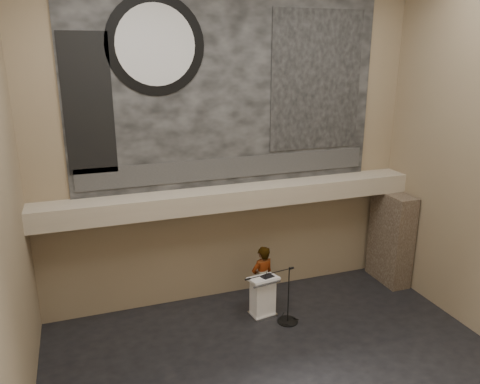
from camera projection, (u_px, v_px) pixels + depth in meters
name	position (u px, v px, depth m)	size (l,w,h in m)	color
floor	(291.00, 382.00, 9.71)	(10.00, 10.00, 0.00)	black
wall_back	(230.00, 145.00, 12.07)	(10.00, 0.02, 8.50)	#857054
wall_front	(469.00, 287.00, 4.85)	(10.00, 0.02, 8.50)	#857054
soffit	(235.00, 197.00, 12.09)	(10.00, 0.80, 0.50)	tan
sprinkler_left	(175.00, 215.00, 11.62)	(0.04, 0.04, 0.06)	#B2893D
sprinkler_right	(301.00, 200.00, 12.73)	(0.04, 0.04, 0.06)	#B2893D
banner	(230.00, 87.00, 11.62)	(8.00, 0.05, 5.00)	black
banner_text_strip	(231.00, 168.00, 12.19)	(7.76, 0.02, 0.55)	#2D2D2D
banner_clock_rim	(156.00, 45.00, 10.72)	(2.30, 2.30, 0.02)	black
banner_clock_face	(156.00, 45.00, 10.70)	(1.84, 1.84, 0.02)	silver
banner_building_print	(317.00, 81.00, 12.32)	(2.60, 0.02, 3.60)	black
banner_brick_print	(88.00, 105.00, 10.60)	(1.10, 0.02, 3.20)	black
stone_pier	(391.00, 238.00, 13.63)	(0.60, 1.40, 2.70)	#413328
lectern	(263.00, 296.00, 11.96)	(0.78, 0.61, 1.13)	silver
binder	(267.00, 277.00, 11.79)	(0.30, 0.24, 0.04)	black
papers	(259.00, 279.00, 11.71)	(0.21, 0.29, 0.01)	silver
speaker_person	(262.00, 278.00, 12.18)	(0.65, 0.43, 1.79)	silver
mic_stand	(286.00, 314.00, 11.76)	(1.47, 0.52, 1.52)	black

